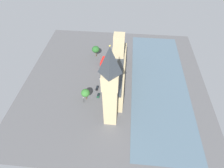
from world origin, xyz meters
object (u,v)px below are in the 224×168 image
at_px(pedestrian_midblock, 109,74).
at_px(car_black_near_tower, 97,88).
at_px(parliament_building, 117,70).
at_px(car_silver_kerbside, 101,77).
at_px(double_decker_bus_leading, 103,61).
at_px(clock_tower, 110,89).
at_px(street_lamp_opposite_hall, 83,99).
at_px(car_white_by_river_gate, 100,71).
at_px(car_dark_green_far_end, 98,95).
at_px(plane_tree_corner, 85,93).
at_px(plane_tree_trailing, 96,49).

bearing_deg(pedestrian_midblock, car_black_near_tower, 24.20).
distance_m(parliament_building, car_silver_kerbside, 16.34).
bearing_deg(double_decker_bus_leading, clock_tower, 109.21).
bearing_deg(street_lamp_opposite_hall, pedestrian_midblock, -115.99).
height_order(clock_tower, car_silver_kerbside, clock_tower).
bearing_deg(double_decker_bus_leading, pedestrian_midblock, 123.88).
xyz_separation_m(car_white_by_river_gate, street_lamp_opposite_hall, (7.13, 34.93, 3.28)).
height_order(car_silver_kerbside, car_dark_green_far_end, same).
distance_m(plane_tree_corner, plane_tree_trailing, 52.13).
bearing_deg(car_silver_kerbside, car_white_by_river_gate, 106.80).
xyz_separation_m(car_silver_kerbside, street_lamp_opposite_hall, (9.13, 26.71, 3.28)).
distance_m(double_decker_bus_leading, car_silver_kerbside, 18.68).
bearing_deg(pedestrian_midblock, parliament_building, 108.70).
bearing_deg(car_black_near_tower, car_dark_green_far_end, 111.04).
distance_m(double_decker_bus_leading, pedestrian_midblock, 15.54).
relative_size(car_silver_kerbside, street_lamp_opposite_hall, 0.74).
bearing_deg(clock_tower, street_lamp_opposite_hall, -30.60).
xyz_separation_m(car_black_near_tower, car_dark_green_far_end, (-2.06, 7.52, -0.00)).
bearing_deg(pedestrian_midblock, car_white_by_river_gate, -63.62).
height_order(car_white_by_river_gate, car_black_near_tower, same).
height_order(car_white_by_river_gate, street_lamp_opposite_hall, street_lamp_opposite_hall).
relative_size(clock_tower, pedestrian_midblock, 38.88).
bearing_deg(car_silver_kerbside, clock_tower, -69.95).
height_order(car_black_near_tower, plane_tree_corner, plane_tree_corner).
xyz_separation_m(clock_tower, pedestrian_midblock, (5.70, -44.03, -30.74)).
relative_size(double_decker_bus_leading, plane_tree_corner, 1.09).
relative_size(parliament_building, plane_tree_trailing, 5.85).
bearing_deg(plane_tree_corner, car_black_near_tower, -120.35).
height_order(car_black_near_tower, pedestrian_midblock, car_black_near_tower).
bearing_deg(double_decker_bus_leading, plane_tree_trailing, -46.32).
relative_size(parliament_building, car_black_near_tower, 13.50).
xyz_separation_m(parliament_building, car_white_by_river_gate, (15.63, -7.61, -9.00)).
height_order(clock_tower, double_decker_bus_leading, clock_tower).
distance_m(car_black_near_tower, plane_tree_corner, 14.28).
xyz_separation_m(clock_tower, plane_tree_corner, (19.88, -15.99, -24.34)).
distance_m(car_black_near_tower, street_lamp_opposite_hall, 16.84).
relative_size(clock_tower, car_dark_green_far_end, 14.15).
height_order(car_black_near_tower, car_dark_green_far_end, same).
xyz_separation_m(car_white_by_river_gate, car_dark_green_far_end, (-2.64, 27.83, -0.00)).
height_order(clock_tower, car_white_by_river_gate, clock_tower).
distance_m(parliament_building, double_decker_bus_leading, 24.13).
bearing_deg(car_black_near_tower, car_silver_kerbside, -91.00).
height_order(car_dark_green_far_end, plane_tree_corner, plane_tree_corner).
bearing_deg(clock_tower, car_dark_green_far_end, -59.94).
xyz_separation_m(car_black_near_tower, plane_tree_trailing, (7.11, -41.02, 6.99)).
bearing_deg(plane_tree_corner, car_dark_green_far_end, -157.29).
distance_m(clock_tower, car_white_by_river_gate, 58.10).
xyz_separation_m(car_silver_kerbside, car_black_near_tower, (1.43, 12.09, 0.00)).
bearing_deg(street_lamp_opposite_hall, car_white_by_river_gate, -101.53).
relative_size(parliament_building, car_silver_kerbside, 14.46).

